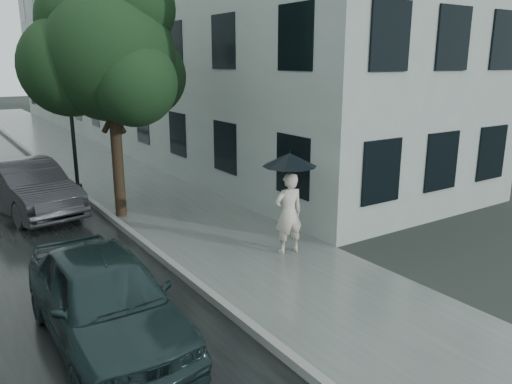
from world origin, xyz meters
TOP-DOWN VIEW (x-y plane):
  - ground at (0.00, 0.00)m, footprint 120.00×120.00m
  - sidewalk at (0.25, 12.00)m, footprint 3.50×60.00m
  - kerb_near at (-1.57, 12.00)m, footprint 0.15×60.00m
  - building_near at (5.47, 19.50)m, footprint 7.02×36.00m
  - pedestrian at (0.92, 1.87)m, footprint 0.71×0.52m
  - umbrella at (0.91, 1.86)m, footprint 1.51×1.51m
  - street_tree at (-1.21, 6.68)m, footprint 4.29×3.89m
  - lamp_post at (-1.60, 10.00)m, footprint 0.83×0.42m
  - car_near at (-3.50, 0.50)m, footprint 1.68×4.14m
  - car_far at (-3.20, 8.17)m, footprint 2.21×4.57m

SIDE VIEW (x-z plane):
  - ground at x=0.00m, z-range 0.00..0.00m
  - sidewalk at x=0.25m, z-range 0.00..0.01m
  - kerb_near at x=-1.57m, z-range 0.00..0.15m
  - car_near at x=-3.50m, z-range 0.01..1.42m
  - car_far at x=-3.20m, z-range 0.01..1.45m
  - pedestrian at x=0.92m, z-range 0.01..1.79m
  - umbrella at x=0.91m, z-range 1.41..2.74m
  - lamp_post at x=-1.60m, z-range 0.36..5.31m
  - street_tree at x=-1.21m, z-range 1.08..7.41m
  - building_near at x=5.47m, z-range 0.00..9.00m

